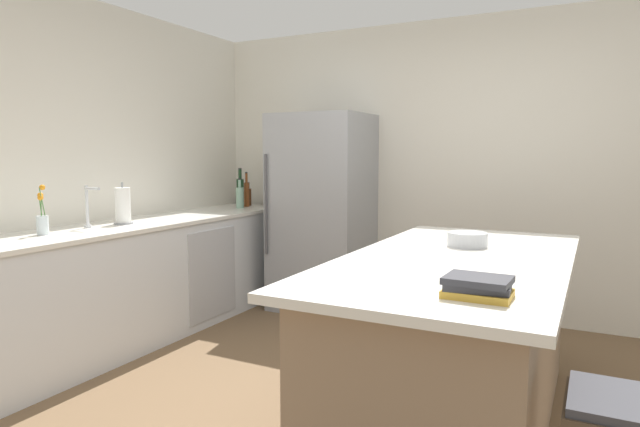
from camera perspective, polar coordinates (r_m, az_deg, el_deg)
The scene contains 15 objects.
ground_plane at distance 3.12m, azimuth 4.45°, elevation -20.94°, with size 7.20×7.20×0.00m, color brown.
wall_rear at distance 4.93m, azimuth 14.78°, elevation 4.56°, with size 6.00×0.10×2.60m, color silver.
wall_left at distance 4.35m, azimuth -26.73°, elevation 3.93°, with size 0.10×6.00×2.60m, color silver.
counter_run_left at distance 4.53m, azimuth -17.61°, elevation -6.43°, with size 0.69×3.12×0.91m.
kitchen_island at distance 2.98m, azimuth 14.08°, elevation -12.89°, with size 1.07×2.21×0.90m.
refrigerator at distance 4.98m, azimuth 0.23°, elevation 0.11°, with size 0.83×0.74×1.79m.
sink_faucet at distance 4.14m, azimuth -23.27°, elevation 0.74°, with size 0.15×0.05×0.30m.
flower_vase at distance 3.91m, azimuth -27.27°, elevation -0.58°, with size 0.07×0.07×0.33m.
paper_towel_roll at distance 4.29m, azimuth -20.10°, elevation 0.73°, with size 0.14×0.14×0.31m.
syrup_bottle at distance 5.57m, azimuth -7.60°, elevation 1.83°, with size 0.07×0.07×0.24m.
vinegar_bottle at distance 5.46m, azimuth -7.76°, elevation 2.15°, with size 0.05×0.05×0.34m.
wine_bottle at distance 5.38m, azimuth -8.42°, elevation 2.28°, with size 0.07×0.07×0.39m.
gin_bottle at distance 5.30m, azimuth -8.47°, elevation 1.74°, with size 0.07×0.07×0.29m.
cookbook_stack at distance 2.08m, azimuth 16.32°, elevation -7.45°, with size 0.24×0.19×0.08m.
mixing_bowl at distance 3.20m, azimuth 15.30°, elevation -2.67°, with size 0.22×0.22×0.08m.
Camera 1 is at (1.06, -2.56, 1.42)m, focal length 30.30 mm.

